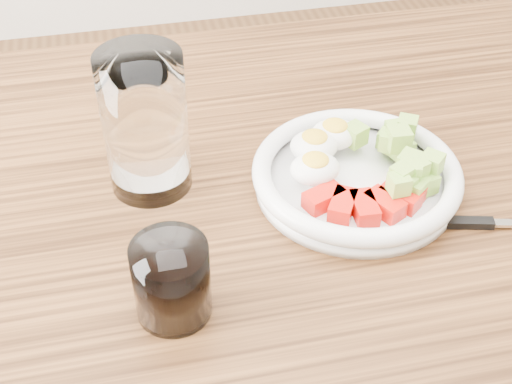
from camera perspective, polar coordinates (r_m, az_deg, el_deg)
dining_table at (r=0.87m, az=0.79°, el=-6.85°), size 1.50×0.90×0.77m
bowl at (r=0.84m, az=8.06°, el=1.56°), size 0.24×0.24×0.06m
fork at (r=0.83m, az=17.07°, el=-2.38°), size 0.20×0.06×0.01m
water_glass at (r=0.81m, az=-8.86°, el=5.44°), size 0.10×0.10×0.17m
coffee_glass at (r=0.68m, az=-6.76°, el=-7.06°), size 0.07×0.07×0.08m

